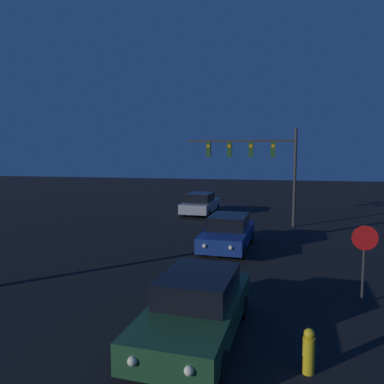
# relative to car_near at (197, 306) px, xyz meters

# --- Properties ---
(car_near) EXTENTS (2.23, 4.89, 1.54)m
(car_near) POSITION_rel_car_near_xyz_m (0.00, 0.00, 0.00)
(car_near) COLOR #1E4728
(car_near) RESTS_ON ground_plane
(car_mid) EXTENTS (2.17, 4.87, 1.54)m
(car_mid) POSITION_rel_car_near_xyz_m (-0.26, 8.44, 0.00)
(car_mid) COLOR navy
(car_mid) RESTS_ON ground_plane
(car_far) EXTENTS (2.19, 4.88, 1.54)m
(car_far) POSITION_rel_car_near_xyz_m (-3.33, 17.66, 0.00)
(car_far) COLOR #99999E
(car_far) RESTS_ON ground_plane
(traffic_signal_mast) EXTENTS (6.53, 0.30, 5.78)m
(traffic_signal_mast) POSITION_rel_car_near_xyz_m (0.79, 14.39, 3.33)
(traffic_signal_mast) COLOR #2D2D2D
(traffic_signal_mast) RESTS_ON ground_plane
(stop_sign) EXTENTS (0.71, 0.07, 2.33)m
(stop_sign) POSITION_rel_car_near_xyz_m (4.30, 2.94, 0.85)
(stop_sign) COLOR #2D2D2D
(stop_sign) RESTS_ON ground_plane
(fire_hydrant) EXTENTS (0.24, 0.24, 0.93)m
(fire_hydrant) POSITION_rel_car_near_xyz_m (2.47, -0.94, -0.31)
(fire_hydrant) COLOR gold
(fire_hydrant) RESTS_ON ground_plane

